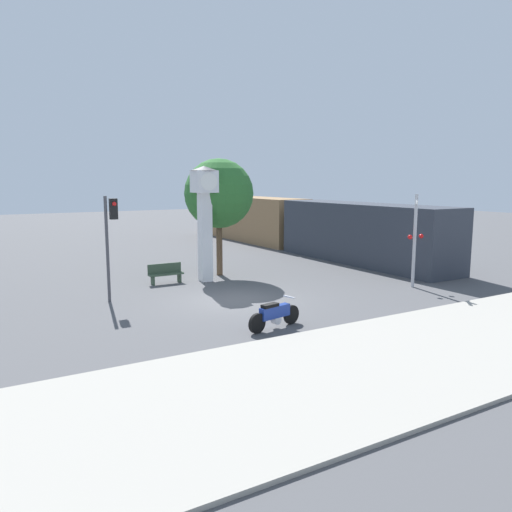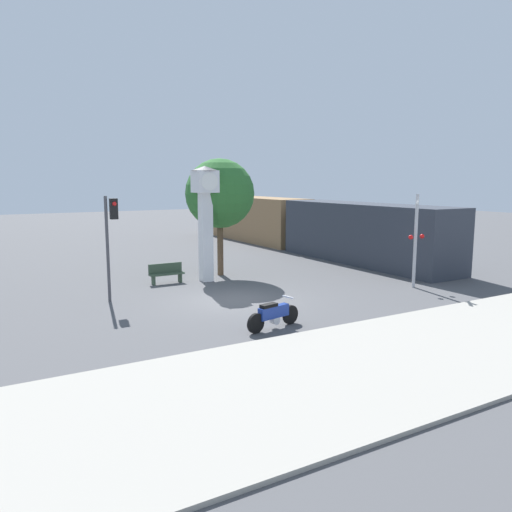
{
  "view_description": "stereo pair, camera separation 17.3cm",
  "coord_description": "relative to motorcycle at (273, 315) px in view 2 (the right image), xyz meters",
  "views": [
    {
      "loc": [
        -9.06,
        -17.0,
        4.7
      ],
      "look_at": [
        0.93,
        -0.07,
        1.71
      ],
      "focal_mm": 35.0,
      "sensor_mm": 36.0,
      "label": 1
    },
    {
      "loc": [
        -8.91,
        -17.08,
        4.7
      ],
      "look_at": [
        0.93,
        -0.07,
        1.71
      ],
      "focal_mm": 35.0,
      "sensor_mm": 36.0,
      "label": 2
    }
  ],
  "objects": [
    {
      "name": "freight_train",
      "position": [
        11.41,
        14.78,
        1.24
      ],
      "size": [
        2.8,
        24.97,
        3.4
      ],
      "color": "#333842",
      "rests_on": "ground_plane"
    },
    {
      "name": "bench",
      "position": [
        -0.5,
        8.5,
        0.03
      ],
      "size": [
        1.6,
        0.44,
        0.92
      ],
      "color": "#384C38",
      "rests_on": "ground_plane"
    },
    {
      "name": "street_tree",
      "position": [
        2.56,
        9.11,
        3.59
      ],
      "size": [
        3.4,
        3.4,
        5.76
      ],
      "color": "brown",
      "rests_on": "ground_plane"
    },
    {
      "name": "railroad_crossing_signal",
      "position": [
        8.7,
        2.18,
        1.78
      ],
      "size": [
        0.9,
        0.82,
        4.11
      ],
      "color": "#B7B7BC",
      "rests_on": "ground_plane"
    },
    {
      "name": "traffic_light",
      "position": [
        -3.49,
        6.29,
        2.38
      ],
      "size": [
        0.5,
        0.35,
        4.12
      ],
      "color": "#47474C",
      "rests_on": "ground_plane"
    },
    {
      "name": "motorcycle",
      "position": [
        0.0,
        0.0,
        0.0
      ],
      "size": [
        2.14,
        0.64,
        0.96
      ],
      "rotation": [
        0.0,
        0.0,
        0.21
      ],
      "color": "black",
      "rests_on": "ground_plane"
    },
    {
      "name": "ground_plane",
      "position": [
        0.7,
        4.0,
        -0.46
      ],
      "size": [
        120.0,
        120.0,
        0.0
      ],
      "primitive_type": "plane",
      "color": "#4C4C4F"
    },
    {
      "name": "sidewalk_strip",
      "position": [
        0.7,
        -4.0,
        -0.41
      ],
      "size": [
        36.0,
        6.0,
        0.1
      ],
      "color": "#9E998E",
      "rests_on": "ground_plane"
    },
    {
      "name": "clock_tower",
      "position": [
        1.32,
        8.09,
        3.06
      ],
      "size": [
        1.21,
        1.21,
        5.35
      ],
      "color": "white",
      "rests_on": "ground_plane"
    }
  ]
}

